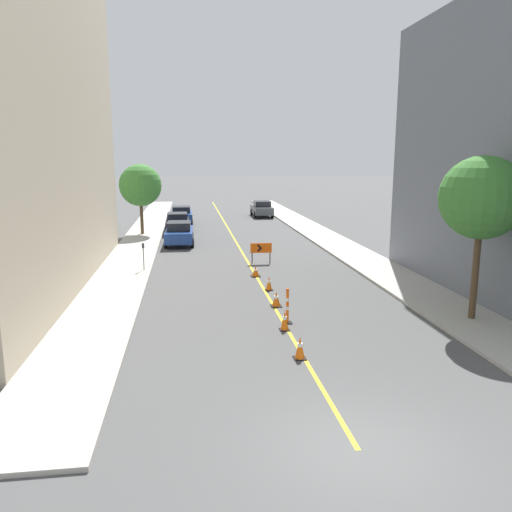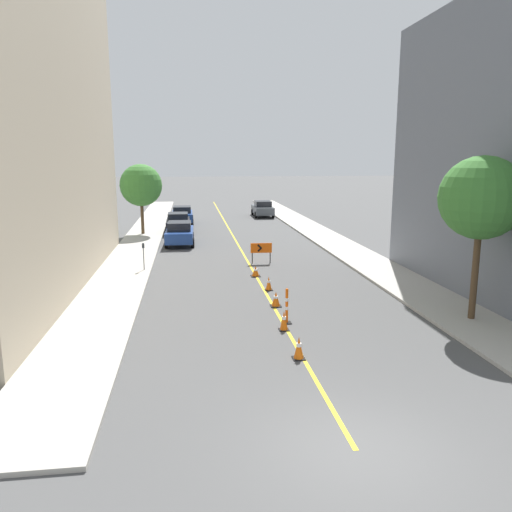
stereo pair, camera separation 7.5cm
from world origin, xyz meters
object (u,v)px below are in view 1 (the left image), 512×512
(traffic_cone_second, at_px, (285,321))
(parked_car_curb_mid, at_px, (178,223))
(traffic_cone_fifth, at_px, (256,271))
(arrow_barricade_primary, at_px, (261,249))
(traffic_cone_third, at_px, (276,299))
(street_tree_right_near, at_px, (482,198))
(parked_car_curb_near, at_px, (179,233))
(delineator_post_front, at_px, (287,308))
(parked_car_opposite_side, at_px, (262,209))
(parking_meter_near_curb, at_px, (143,251))
(street_tree_left_near, at_px, (140,185))
(traffic_cone_fourth, at_px, (269,283))
(traffic_cone_nearest, at_px, (300,348))
(parked_car_curb_far, at_px, (182,215))

(traffic_cone_second, bearing_deg, parked_car_curb_mid, 99.76)
(traffic_cone_fifth, bearing_deg, arrow_barricade_primary, 76.69)
(parked_car_curb_mid, bearing_deg, traffic_cone_fifth, -75.65)
(traffic_cone_third, relative_size, street_tree_right_near, 0.10)
(traffic_cone_fifth, xyz_separation_m, parked_car_curb_near, (-3.90, 9.88, 0.54))
(traffic_cone_third, distance_m, delineator_post_front, 2.11)
(parked_car_opposite_side, bearing_deg, parking_meter_near_curb, -111.98)
(parked_car_opposite_side, height_order, street_tree_left_near, street_tree_left_near)
(traffic_cone_third, bearing_deg, traffic_cone_fourth, 87.48)
(traffic_cone_second, bearing_deg, traffic_cone_nearest, -90.76)
(parked_car_curb_far, bearing_deg, arrow_barricade_primary, -75.62)
(parked_car_curb_mid, height_order, parked_car_opposite_side, same)
(traffic_cone_second, height_order, traffic_cone_fifth, traffic_cone_second)
(traffic_cone_nearest, height_order, street_tree_right_near, street_tree_right_near)
(parking_meter_near_curb, bearing_deg, traffic_cone_fifth, -17.30)
(street_tree_right_near, bearing_deg, parked_car_curb_mid, 115.06)
(parking_meter_near_curb, bearing_deg, parked_car_curb_near, 78.10)
(traffic_cone_fifth, xyz_separation_m, arrow_barricade_primary, (0.73, 3.08, 0.57))
(delineator_post_front, xyz_separation_m, street_tree_right_near, (6.69, -0.68, 3.89))
(traffic_cone_nearest, xyz_separation_m, arrow_barricade_primary, (0.84, 13.59, 0.49))
(traffic_cone_nearest, xyz_separation_m, parked_car_curb_near, (-3.79, 20.40, 0.46))
(traffic_cone_fourth, bearing_deg, traffic_cone_third, -92.52)
(traffic_cone_third, distance_m, parked_car_opposite_side, 30.93)
(traffic_cone_third, relative_size, traffic_cone_fifth, 1.14)
(arrow_barricade_primary, distance_m, parked_car_curb_far, 18.36)
(parked_car_opposite_side, bearing_deg, traffic_cone_third, -97.08)
(parked_car_opposite_side, height_order, street_tree_right_near, street_tree_right_near)
(arrow_barricade_primary, distance_m, parked_car_curb_near, 8.23)
(parked_car_curb_near, relative_size, parking_meter_near_curb, 3.07)
(parked_car_curb_far, distance_m, parking_meter_near_curb, 19.19)
(traffic_cone_fifth, distance_m, parking_meter_near_curb, 5.95)
(parked_car_curb_mid, bearing_deg, traffic_cone_third, -78.95)
(traffic_cone_nearest, height_order, delineator_post_front, delineator_post_front)
(parking_meter_near_curb, bearing_deg, parked_car_opposite_side, 67.72)
(traffic_cone_fourth, relative_size, parking_meter_near_curb, 0.45)
(street_tree_left_near, bearing_deg, delineator_post_front, -72.37)
(street_tree_left_near, bearing_deg, traffic_cone_fifth, -65.00)
(street_tree_right_near, bearing_deg, traffic_cone_nearest, -159.91)
(traffic_cone_fifth, xyz_separation_m, parked_car_curb_mid, (-4.11, 15.45, 0.54))
(traffic_cone_fourth, relative_size, parked_car_opposite_side, 0.15)
(traffic_cone_fourth, distance_m, traffic_cone_fifth, 2.73)
(street_tree_left_near, bearing_deg, street_tree_right_near, -58.82)
(parked_car_curb_far, height_order, street_tree_right_near, street_tree_right_near)
(traffic_cone_fifth, bearing_deg, traffic_cone_nearest, -90.60)
(parked_car_curb_mid, bearing_deg, delineator_post_front, -79.92)
(traffic_cone_third, relative_size, parking_meter_near_curb, 0.43)
(arrow_barricade_primary, distance_m, parked_car_curb_mid, 13.28)
(delineator_post_front, relative_size, arrow_barricade_primary, 1.08)
(parked_car_curb_mid, xyz_separation_m, parking_meter_near_curb, (-1.51, -13.70, 0.32))
(street_tree_right_near, bearing_deg, traffic_cone_fifth, 130.64)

